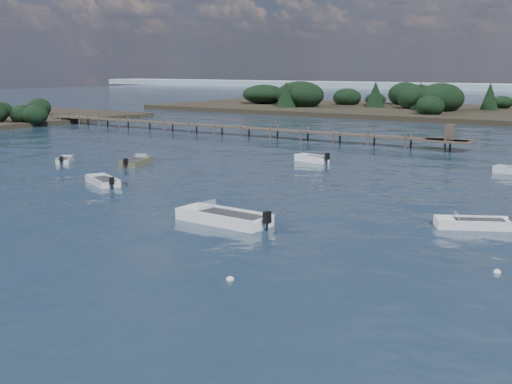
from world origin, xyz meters
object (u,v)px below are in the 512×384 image
Objects in this scene: tender_far_white at (312,160)px; dinghy_mid_grey at (103,182)px; dinghy_extra_a at (137,163)px; jetty at (245,128)px; dinghy_mid_white_a at (223,219)px; tender_far_grey at (65,161)px; dinghy_mid_white_b at (473,225)px.

dinghy_mid_grey is at bearing -111.01° from tender_far_white.
jetty is (-6.03, 25.16, 0.84)m from dinghy_extra_a.
jetty is (-25.35, 38.08, 0.81)m from dinghy_mid_white_a.
dinghy_extra_a reaches higher than tender_far_grey.
tender_far_grey is 0.67× the size of dinghy_mid_grey.
dinghy_mid_grey is (4.80, -8.43, -0.00)m from dinghy_extra_a.
dinghy_mid_white_b is 31.71m from dinghy_extra_a.
jetty reaches higher than tender_far_white.
dinghy_extra_a is 25.89m from jetty.
dinghy_mid_white_b is at bearing -5.49° from tender_far_grey.
dinghy_mid_white_a is 2.09× the size of tender_far_grey.
tender_far_grey is at bearing 152.80° from dinghy_mid_grey.
jetty is (-10.83, 33.59, 0.84)m from dinghy_mid_grey.
dinghy_mid_white_a is 27.62m from tender_far_grey.
tender_far_white is 23.41m from jetty.
tender_far_white is at bearing 35.18° from tender_far_grey.
jetty reaches higher than dinghy_mid_grey.
dinghy_mid_white_b reaches higher than dinghy_mid_grey.
dinghy_mid_white_b is 1.15× the size of tender_far_white.
tender_far_white is 1.29× the size of tender_far_grey.
dinghy_mid_white_a is 13.50m from dinghy_mid_white_b.
jetty is at bearing 123.65° from dinghy_mid_white_a.
dinghy_mid_grey is at bearing -72.13° from jetty.
dinghy_extra_a reaches higher than dinghy_mid_white_b.
dinghy_mid_white_a is 24.26m from tender_far_white.
dinghy_mid_grey is at bearing -60.35° from dinghy_extra_a.
dinghy_mid_white_b is at bearing 4.63° from dinghy_mid_grey.
dinghy_extra_a is (-11.95, -10.19, -0.02)m from tender_far_white.
dinghy_mid_white_a reaches higher than tender_far_white.
tender_far_white reaches higher than dinghy_mid_grey.
jetty is (-17.98, 14.97, 0.81)m from tender_far_white.
dinghy_mid_white_b is at bearing -40.29° from jetty.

